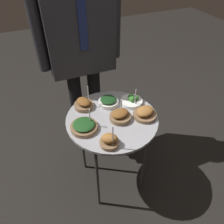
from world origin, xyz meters
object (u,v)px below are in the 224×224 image
object	(u,v)px
bowl_roast_back_right	(145,113)
bowl_roast_far_rim	(84,104)
bowl_spinach_front_right	(108,101)
bowl_roast_front_left	(120,116)
waiter_figure	(80,39)
bowl_broccoli_front_center	(132,100)
bowl_roast_near_rim	(109,141)
serving_cart	(112,124)
bowl_spinach_back_left	(84,126)

from	to	relation	value
bowl_roast_back_right	bowl_roast_far_rim	xyz separation A→B (m)	(-0.35, 0.26, -0.00)
bowl_spinach_front_right	bowl_roast_far_rim	distance (m)	0.18
bowl_roast_front_left	waiter_figure	size ratio (longest dim) A/B	0.08
bowl_broccoli_front_center	bowl_roast_back_right	xyz separation A→B (m)	(0.01, -0.17, 0.01)
bowl_roast_front_left	bowl_roast_near_rim	bearing A→B (deg)	-129.87
bowl_spinach_front_right	bowl_roast_back_right	distance (m)	0.28
serving_cart	bowl_roast_near_rim	world-z (taller)	bowl_roast_near_rim
bowl_roast_front_left	waiter_figure	distance (m)	0.62
bowl_roast_far_rim	bowl_roast_near_rim	size ratio (longest dim) A/B	0.99
serving_cart	bowl_broccoli_front_center	xyz separation A→B (m)	(0.19, 0.09, 0.08)
bowl_spinach_front_right	waiter_figure	world-z (taller)	waiter_figure
bowl_roast_front_left	bowl_roast_far_rim	bearing A→B (deg)	131.10
serving_cart	bowl_roast_far_rim	bearing A→B (deg)	128.01
bowl_broccoli_front_center	bowl_roast_back_right	distance (m)	0.17
serving_cart	bowl_roast_far_rim	world-z (taller)	bowl_roast_far_rim
bowl_roast_front_left	bowl_spinach_back_left	xyz separation A→B (m)	(-0.25, 0.00, -0.01)
bowl_spinach_front_right	bowl_roast_back_right	bearing A→B (deg)	-51.64
bowl_spinach_front_right	bowl_roast_back_right	xyz separation A→B (m)	(0.18, -0.22, 0.01)
bowl_roast_back_right	bowl_roast_near_rim	bearing A→B (deg)	-156.18
bowl_roast_far_rim	bowl_roast_near_rim	bearing A→B (deg)	-84.67
bowl_broccoli_front_center	bowl_roast_near_rim	xyz separation A→B (m)	(-0.30, -0.31, 0.01)
bowl_roast_back_right	bowl_broccoli_front_center	bearing A→B (deg)	94.74
bowl_broccoli_front_center	bowl_roast_near_rim	world-z (taller)	bowl_roast_near_rim
bowl_roast_near_rim	bowl_broccoli_front_center	bearing A→B (deg)	45.67
bowl_spinach_back_left	waiter_figure	size ratio (longest dim) A/B	0.10
bowl_roast_front_left	waiter_figure	world-z (taller)	waiter_figure
bowl_spinach_front_right	bowl_roast_near_rim	size ratio (longest dim) A/B	0.83
bowl_spinach_back_left	bowl_roast_front_left	bearing A→B (deg)	-0.74
bowl_spinach_front_right	serving_cart	bearing A→B (deg)	-102.64
bowl_spinach_back_left	bowl_roast_near_rim	distance (m)	0.21
bowl_broccoli_front_center	bowl_spinach_front_right	bearing A→B (deg)	161.61
serving_cart	bowl_spinach_front_right	world-z (taller)	bowl_spinach_front_right
serving_cart	bowl_spinach_back_left	world-z (taller)	bowl_spinach_back_left
bowl_broccoli_front_center	bowl_roast_front_left	bearing A→B (deg)	-139.69
bowl_spinach_front_right	bowl_roast_far_rim	world-z (taller)	bowl_roast_far_rim
bowl_spinach_back_left	waiter_figure	world-z (taller)	waiter_figure
bowl_spinach_back_left	bowl_broccoli_front_center	bearing A→B (deg)	17.15
bowl_spinach_front_right	bowl_roast_back_right	world-z (taller)	bowl_roast_back_right
serving_cart	bowl_roast_far_rim	xyz separation A→B (m)	(-0.14, 0.18, 0.09)
bowl_roast_front_left	bowl_spinach_back_left	bearing A→B (deg)	179.26
bowl_roast_back_right	waiter_figure	distance (m)	0.70
bowl_spinach_back_left	waiter_figure	xyz separation A→B (m)	(0.15, 0.51, 0.35)
bowl_roast_far_rim	waiter_figure	bearing A→B (deg)	73.11
bowl_spinach_back_left	bowl_roast_near_rim	size ratio (longest dim) A/B	1.00
bowl_roast_front_left	bowl_broccoli_front_center	distance (m)	0.20
bowl_roast_near_rim	waiter_figure	xyz separation A→B (m)	(0.05, 0.69, 0.34)
serving_cart	bowl_roast_back_right	world-z (taller)	bowl_roast_back_right
bowl_broccoli_front_center	waiter_figure	size ratio (longest dim) A/B	0.09
serving_cart	bowl_roast_near_rim	bearing A→B (deg)	-116.17
bowl_broccoli_front_center	bowl_roast_far_rim	xyz separation A→B (m)	(-0.34, 0.09, 0.01)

